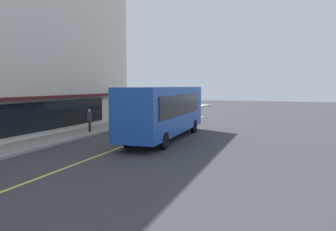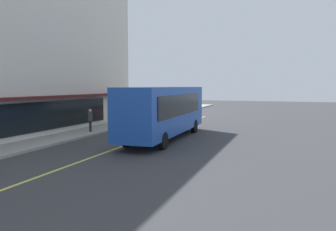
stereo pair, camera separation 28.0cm
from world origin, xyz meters
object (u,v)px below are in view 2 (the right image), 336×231
object	(u,v)px
traffic_light	(124,98)
pedestrian_by_curb	(90,118)
bus	(165,110)
car_yellow	(141,119)
pedestrian_mid_block	(135,109)
car_maroon	(168,113)

from	to	relation	value
traffic_light	pedestrian_by_curb	size ratio (longest dim) A/B	1.88
pedestrian_by_curb	traffic_light	bearing A→B (deg)	-1.79
bus	car_yellow	xyz separation A→B (m)	(5.00, 4.14, -1.24)
traffic_light	car_yellow	size ratio (longest dim) A/B	0.73
traffic_light	pedestrian_mid_block	world-z (taller)	traffic_light
traffic_light	pedestrian_mid_block	size ratio (longest dim) A/B	1.87
pedestrian_by_curb	bus	bearing A→B (deg)	-92.40
pedestrian_by_curb	pedestrian_mid_block	size ratio (longest dim) A/B	0.99
traffic_light	car_maroon	xyz separation A→B (m)	(5.76, -1.97, -1.79)
bus	traffic_light	size ratio (longest dim) A/B	3.49
traffic_light	car_yellow	bearing A→B (deg)	-101.73
car_maroon	pedestrian_mid_block	bearing A→B (deg)	118.21
car_yellow	car_maroon	distance (m)	6.14
traffic_light	car_yellow	distance (m)	2.57
car_yellow	car_maroon	xyz separation A→B (m)	(6.14, -0.17, 0.00)
car_maroon	pedestrian_by_curb	xyz separation A→B (m)	(-10.89, 2.13, 0.43)
car_yellow	pedestrian_by_curb	world-z (taller)	pedestrian_by_curb
bus	traffic_light	bearing A→B (deg)	47.86
traffic_light	pedestrian_by_curb	world-z (taller)	traffic_light
car_maroon	pedestrian_mid_block	xyz separation A→B (m)	(-1.59, 2.97, 0.44)
bus	pedestrian_mid_block	world-z (taller)	bus
car_yellow	car_maroon	bearing A→B (deg)	-1.56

